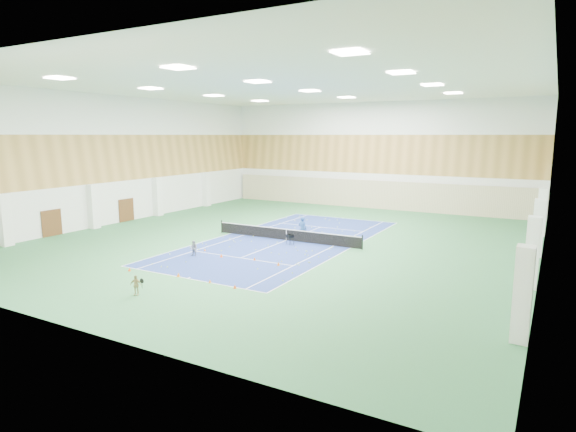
{
  "coord_description": "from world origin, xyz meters",
  "views": [
    {
      "loc": [
        18.43,
        -32.75,
        8.31
      ],
      "look_at": [
        0.16,
        -0.03,
        2.0
      ],
      "focal_mm": 30.0,
      "sensor_mm": 36.0,
      "label": 1
    }
  ],
  "objects": [
    {
      "name": "ground",
      "position": [
        0.0,
        0.0,
        0.0
      ],
      "size": [
        40.0,
        40.0,
        0.0
      ],
      "primitive_type": "plane",
      "color": "#2D693D",
      "rests_on": "ground"
    },
    {
      "name": "room_shell",
      "position": [
        0.0,
        0.0,
        6.0
      ],
      "size": [
        36.0,
        40.0,
        12.0
      ],
      "primitive_type": null,
      "color": "white",
      "rests_on": "ground"
    },
    {
      "name": "wood_cladding",
      "position": [
        0.0,
        0.0,
        8.0
      ],
      "size": [
        36.0,
        40.0,
        8.0
      ],
      "primitive_type": null,
      "color": "#B68743",
      "rests_on": "room_shell"
    },
    {
      "name": "ceiling_light_grid",
      "position": [
        0.0,
        0.0,
        11.92
      ],
      "size": [
        21.4,
        25.4,
        0.06
      ],
      "primitive_type": null,
      "color": "white",
      "rests_on": "room_shell"
    },
    {
      "name": "court_surface",
      "position": [
        0.0,
        0.0,
        0.01
      ],
      "size": [
        10.97,
        23.77,
        0.01
      ],
      "primitive_type": "cube",
      "color": "navy",
      "rests_on": "ground"
    },
    {
      "name": "tennis_balls_scatter",
      "position": [
        0.0,
        0.0,
        0.05
      ],
      "size": [
        10.57,
        22.77,
        0.07
      ],
      "primitive_type": null,
      "color": "#D1F329",
      "rests_on": "ground"
    },
    {
      "name": "tennis_net",
      "position": [
        0.0,
        0.0,
        0.55
      ],
      "size": [
        12.8,
        0.1,
        1.1
      ],
      "primitive_type": null,
      "color": "black",
      "rests_on": "ground"
    },
    {
      "name": "back_curtain",
      "position": [
        0.0,
        19.75,
        1.6
      ],
      "size": [
        35.4,
        0.16,
        3.2
      ],
      "primitive_type": "cube",
      "color": "#C6B793",
      "rests_on": "ground"
    },
    {
      "name": "door_left_a",
      "position": [
        -17.92,
        -8.0,
        1.1
      ],
      "size": [
        0.08,
        1.8,
        2.2
      ],
      "primitive_type": "cube",
      "color": "#593319",
      "rests_on": "ground"
    },
    {
      "name": "door_left_b",
      "position": [
        -17.92,
        0.0,
        1.1
      ],
      "size": [
        0.08,
        1.8,
        2.2
      ],
      "primitive_type": "cube",
      "color": "#593319",
      "rests_on": "ground"
    },
    {
      "name": "coach",
      "position": [
        1.14,
        0.6,
        0.97
      ],
      "size": [
        0.72,
        0.48,
        1.94
      ],
      "primitive_type": "imported",
      "rotation": [
        0.0,
        0.0,
        3.16
      ],
      "color": "#1F4692",
      "rests_on": "ground"
    },
    {
      "name": "child_court",
      "position": [
        -3.16,
        -7.49,
        0.54
      ],
      "size": [
        0.57,
        0.47,
        1.09
      ],
      "primitive_type": "imported",
      "rotation": [
        0.0,
        0.0,
        0.12
      ],
      "color": "gray",
      "rests_on": "ground"
    },
    {
      "name": "child_apron",
      "position": [
        -0.38,
        -15.46,
        0.54
      ],
      "size": [
        0.69,
        0.49,
        1.08
      ],
      "primitive_type": "imported",
      "rotation": [
        0.0,
        0.0,
        0.39
      ],
      "color": "tan",
      "rests_on": "ground"
    },
    {
      "name": "ball_cart",
      "position": [
        0.96,
        -1.14,
        0.4
      ],
      "size": [
        0.62,
        0.62,
        0.81
      ],
      "primitive_type": null,
      "rotation": [
        0.0,
        0.0,
        -0.43
      ],
      "color": "black",
      "rests_on": "ground"
    },
    {
      "name": "cone_svc_a",
      "position": [
        -3.44,
        -5.98,
        0.1
      ],
      "size": [
        0.17,
        0.17,
        0.19
      ],
      "primitive_type": "cone",
      "color": "orange",
      "rests_on": "ground"
    },
    {
      "name": "cone_svc_b",
      "position": [
        -1.29,
        -6.87,
        0.12
      ],
      "size": [
        0.22,
        0.22,
        0.24
      ],
      "primitive_type": "cone",
      "color": "#FF4F0D",
      "rests_on": "ground"
    },
    {
      "name": "cone_svc_c",
      "position": [
        1.17,
        -6.44,
        0.1
      ],
      "size": [
        0.19,
        0.19,
        0.21
      ],
      "primitive_type": "cone",
      "color": "#DF570B",
      "rests_on": "ground"
    },
    {
      "name": "cone_svc_d",
      "position": [
        3.24,
        -6.8,
        0.12
      ],
      "size": [
        0.21,
        0.21,
        0.23
      ],
      "primitive_type": "cone",
      "color": "orange",
      "rests_on": "ground"
    },
    {
      "name": "cone_base_a",
      "position": [
        -4.19,
        -12.39,
        0.11
      ],
      "size": [
        0.19,
        0.19,
        0.21
      ],
      "primitive_type": "cone",
      "color": "#F9420D",
      "rests_on": "ground"
    },
    {
      "name": "cone_base_b",
      "position": [
        -0.72,
        -11.83,
        0.12
      ],
      "size": [
        0.22,
        0.22,
        0.24
      ],
      "primitive_type": "cone",
      "color": "orange",
      "rests_on": "ground"
    },
    {
      "name": "cone_base_c",
      "position": [
        1.66,
        -11.86,
        0.1
      ],
      "size": [
        0.18,
        0.18,
        0.19
      ],
      "primitive_type": "cone",
      "color": "#D8610B",
      "rests_on": "ground"
    },
    {
      "name": "cone_base_d",
      "position": [
        3.52,
        -12.01,
        0.11
      ],
      "size": [
        0.2,
        0.2,
        0.22
      ],
      "primitive_type": "cone",
      "color": "#DF470B",
      "rests_on": "ground"
    }
  ]
}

